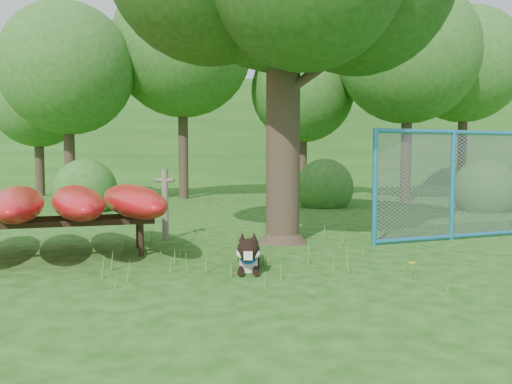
{
  "coord_description": "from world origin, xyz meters",
  "views": [
    {
      "loc": [
        0.54,
        -6.6,
        1.55
      ],
      "look_at": [
        0.2,
        1.2,
        1.0
      ],
      "focal_mm": 35.0,
      "sensor_mm": 36.0,
      "label": 1
    }
  ],
  "objects": [
    {
      "name": "ground",
      "position": [
        0.0,
        0.0,
        0.0
      ],
      "size": [
        80.0,
        80.0,
        0.0
      ],
      "primitive_type": "plane",
      "color": "#194B0F",
      "rests_on": "ground"
    },
    {
      "name": "wooden_post",
      "position": [
        -1.57,
        2.63,
        0.7
      ],
      "size": [
        0.36,
        0.14,
        1.32
      ],
      "rotation": [
        0.0,
        0.0,
        -0.15
      ],
      "color": "#6C6451",
      "rests_on": "ground"
    },
    {
      "name": "kayak_rack",
      "position": [
        -3.01,
        0.93,
        0.84
      ],
      "size": [
        4.45,
        3.99,
        1.1
      ],
      "rotation": [
        0.0,
        0.0,
        0.33
      ],
      "color": "black",
      "rests_on": "ground"
    },
    {
      "name": "husky_dog",
      "position": [
        0.14,
        0.19,
        0.2
      ],
      "size": [
        0.35,
        1.28,
        0.57
      ],
      "rotation": [
        0.0,
        0.0,
        0.05
      ],
      "color": "black",
      "rests_on": "ground"
    },
    {
      "name": "fence_section",
      "position": [
        3.8,
        2.84,
        1.03
      ],
      "size": [
        3.26,
        1.49,
        3.42
      ],
      "rotation": [
        0.0,
        0.0,
        0.41
      ],
      "color": "teal",
      "rests_on": "ground"
    },
    {
      "name": "wildflower_clump",
      "position": [
        2.28,
        -0.14,
        0.16
      ],
      "size": [
        0.09,
        0.1,
        0.2
      ],
      "rotation": [
        0.0,
        0.0,
        -0.4
      ],
      "color": "#4C8C2D",
      "rests_on": "ground"
    },
    {
      "name": "bg_tree_a",
      "position": [
        -6.5,
        10.0,
        4.48
      ],
      "size": [
        4.4,
        4.4,
        6.7
      ],
      "color": "#36281D",
      "rests_on": "ground"
    },
    {
      "name": "bg_tree_b",
      "position": [
        -3.0,
        12.0,
        5.61
      ],
      "size": [
        5.2,
        5.2,
        8.22
      ],
      "color": "#36281D",
      "rests_on": "ground"
    },
    {
      "name": "bg_tree_c",
      "position": [
        1.5,
        13.0,
        4.11
      ],
      "size": [
        4.0,
        4.0,
        6.12
      ],
      "color": "#36281D",
      "rests_on": "ground"
    },
    {
      "name": "bg_tree_d",
      "position": [
        5.0,
        11.0,
        5.08
      ],
      "size": [
        4.8,
        4.8,
        7.5
      ],
      "color": "#36281D",
      "rests_on": "ground"
    },
    {
      "name": "bg_tree_e",
      "position": [
        8.0,
        14.0,
        5.23
      ],
      "size": [
        4.6,
        4.6,
        7.55
      ],
      "color": "#36281D",
      "rests_on": "ground"
    },
    {
      "name": "bg_tree_f",
      "position": [
        -9.0,
        13.0,
        3.73
      ],
      "size": [
        3.6,
        3.6,
        5.55
      ],
      "color": "#36281D",
      "rests_on": "ground"
    },
    {
      "name": "shrub_left",
      "position": [
        -5.0,
        7.5,
        0.0
      ],
      "size": [
        1.8,
        1.8,
        1.8
      ],
      "primitive_type": "sphere",
      "color": "#28601F",
      "rests_on": "ground"
    },
    {
      "name": "shrub_right",
      "position": [
        6.5,
        8.0,
        0.0
      ],
      "size": [
        1.8,
        1.8,
        1.8
      ],
      "primitive_type": "sphere",
      "color": "#28601F",
      "rests_on": "ground"
    },
    {
      "name": "shrub_mid",
      "position": [
        2.0,
        9.0,
        0.0
      ],
      "size": [
        1.8,
        1.8,
        1.8
      ],
      "primitive_type": "sphere",
      "color": "#28601F",
      "rests_on": "ground"
    },
    {
      "name": "wooded_hillside",
      "position": [
        0.0,
        28.0,
        3.0
      ],
      "size": [
        80.0,
        12.0,
        6.0
      ],
      "primitive_type": "cube",
      "color": "#28601F",
      "rests_on": "ground"
    }
  ]
}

